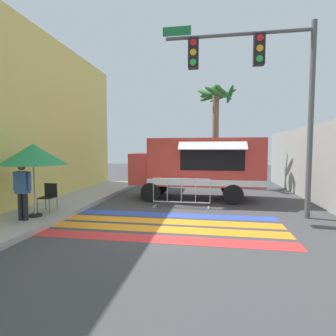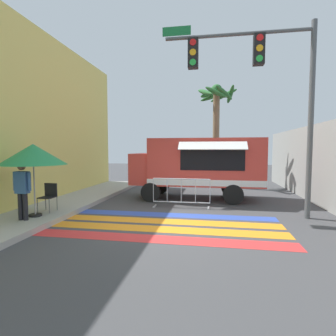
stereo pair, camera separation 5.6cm
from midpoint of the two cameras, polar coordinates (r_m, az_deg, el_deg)
ground_plane at (r=7.56m, az=-0.40°, el=-12.08°), size 60.00×60.00×0.00m
sidewalk_left at (r=9.87m, az=-32.48°, el=-8.40°), size 4.40×16.00×0.16m
building_left_facade at (r=9.66m, az=-32.74°, el=10.39°), size 0.25×16.00×6.54m
concrete_wall_right at (r=10.93m, az=30.83°, el=0.54°), size 0.20×16.00×3.08m
crosswalk_painted at (r=7.43m, az=-0.58°, el=-12.33°), size 6.40×2.84×0.01m
food_truck at (r=11.16m, az=5.89°, el=1.02°), size 5.36×2.65×2.54m
traffic_signal_pole at (r=8.86m, az=19.18°, el=18.30°), size 4.57×0.29×5.97m
patio_umbrella at (r=8.45m, az=-27.44°, el=2.60°), size 1.85×1.85×2.10m
folding_chair at (r=9.12m, az=-24.66°, el=-5.27°), size 0.43×0.43×0.87m
vendor_person at (r=8.20m, az=-29.30°, el=-3.82°), size 0.53×0.21×1.59m
barricade_front at (r=9.51m, az=2.74°, el=-5.47°), size 2.08×0.44×1.06m
palm_tree at (r=14.93m, az=10.30°, el=11.34°), size 2.31×2.33×5.63m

